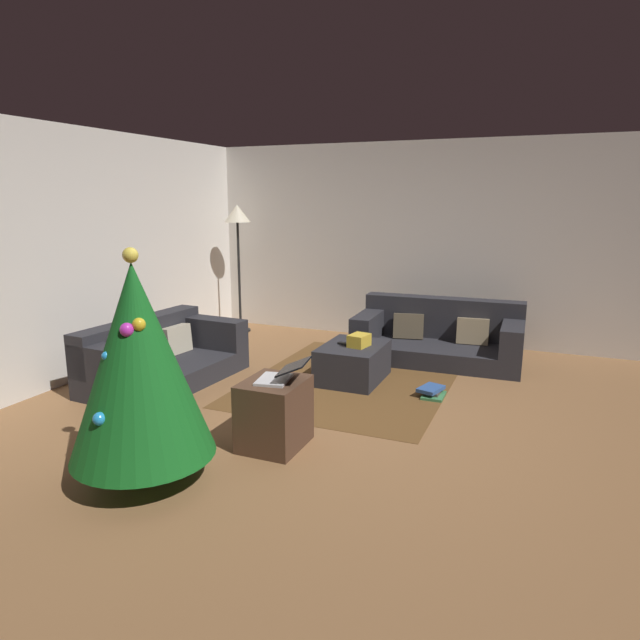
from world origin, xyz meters
TOP-DOWN VIEW (x-y plane):
  - ground_plane at (0.00, 0.00)m, footprint 6.40×6.40m
  - rear_partition at (0.00, 3.14)m, footprint 6.40×0.12m
  - corner_partition at (3.14, 0.00)m, footprint 0.12×6.40m
  - couch_left at (0.30, 2.24)m, footprint 1.72×1.03m
  - couch_right at (2.26, -0.29)m, footprint 0.99×1.92m
  - ottoman at (1.11, 0.39)m, footprint 0.80×0.61m
  - gift_box at (1.09, 0.32)m, footprint 0.25×0.21m
  - tv_remote at (1.08, 0.47)m, footprint 0.10×0.17m
  - christmas_tree at (-1.44, 0.99)m, footprint 0.96×0.96m
  - side_table at (-0.63, 0.42)m, footprint 0.52×0.44m
  - laptop at (-0.62, 0.36)m, footprint 0.36×0.43m
  - book_stack at (0.93, -0.49)m, footprint 0.31×0.26m
  - corner_lamp at (2.58, 2.62)m, footprint 0.36×0.36m
  - area_rug at (1.11, 0.39)m, footprint 2.60×2.00m

SIDE VIEW (x-z plane):
  - ground_plane at x=0.00m, z-range 0.00..0.00m
  - area_rug at x=1.11m, z-range 0.00..0.01m
  - book_stack at x=0.93m, z-range 0.00..0.09m
  - ottoman at x=1.11m, z-range 0.00..0.38m
  - couch_left at x=0.30m, z-range -0.06..0.58m
  - side_table at x=-0.63m, z-range 0.00..0.53m
  - couch_right at x=2.26m, z-range -0.09..0.62m
  - tv_remote at x=1.08m, z-range 0.38..0.40m
  - gift_box at x=1.09m, z-range 0.38..0.51m
  - laptop at x=-0.62m, z-range 0.49..0.67m
  - christmas_tree at x=-1.44m, z-range 0.05..1.63m
  - rear_partition at x=0.00m, z-range 0.00..2.60m
  - corner_partition at x=3.14m, z-range 0.00..2.60m
  - corner_lamp at x=2.58m, z-range 0.64..2.43m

